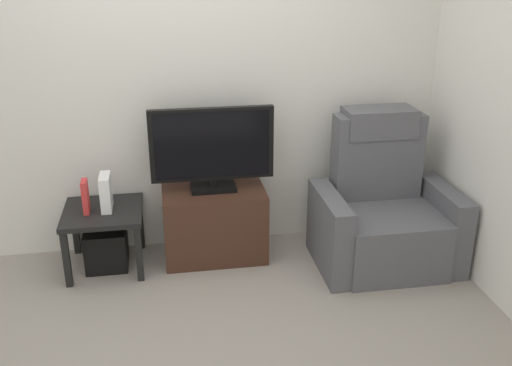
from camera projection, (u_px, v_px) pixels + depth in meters
The scene contains 9 objects.
ground_plane at pixel (208, 323), 3.50m from camera, with size 6.40×6.40×0.00m, color gray.
wall_back at pixel (187, 75), 4.05m from camera, with size 6.40×0.06×2.60m, color silver.
tv_stand at pixel (215, 223), 4.20m from camera, with size 0.73×0.45×0.52m.
television at pixel (212, 148), 4.00m from camera, with size 0.87×0.20×0.60m.
recliner_armchair at pixel (383, 212), 4.11m from camera, with size 0.98×0.78×1.08m.
side_table at pixel (103, 219), 4.01m from camera, with size 0.54×0.54×0.44m.
subwoofer_box at pixel (107, 248), 4.10m from camera, with size 0.29×0.29×0.29m, color black.
book_upright at pixel (85, 196), 3.91m from camera, with size 0.04×0.12×0.23m, color red.
game_console at pixel (106, 192), 3.95m from camera, with size 0.07×0.20×0.25m, color white.
Camera 1 is at (-0.20, -2.94, 2.10)m, focal length 40.28 mm.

